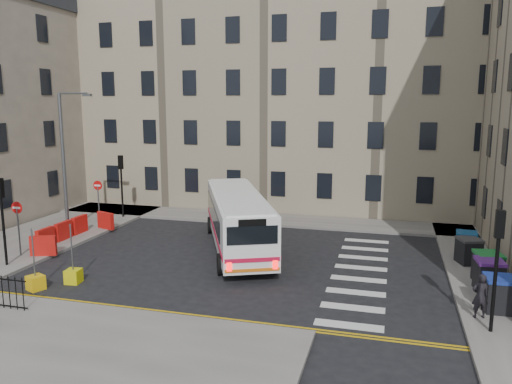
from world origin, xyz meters
The scene contains 21 objects.
ground centered at (0.00, 0.00, 0.00)m, with size 120.00×120.00×0.00m, color black.
pavement_north centered at (-6.00, 8.60, 0.07)m, with size 36.00×3.20×0.15m, color slate.
pavement_east centered at (9.00, 4.00, 0.07)m, with size 2.40×26.00×0.15m, color slate.
pavement_west centered at (-14.00, 1.00, 0.07)m, with size 6.00×22.00×0.15m, color slate.
terrace_north centered at (-7.00, 15.50, 8.62)m, with size 38.30×10.80×17.20m.
traffic_light_east centered at (8.60, -5.50, 2.87)m, with size 0.28×0.22×4.10m.
traffic_light_nw centered at (-12.00, 6.50, 2.87)m, with size 0.28×0.22×4.10m.
traffic_light_sw centered at (-12.00, -4.00, 2.87)m, with size 0.28×0.22×4.10m.
streetlamp centered at (-13.00, 2.00, 4.34)m, with size 0.50×0.22×8.14m.
no_entry_north centered at (-12.50, 4.50, 2.08)m, with size 0.60×0.08×3.00m.
no_entry_south centered at (-12.50, -2.50, 2.08)m, with size 0.60×0.08×3.00m.
roadworks_barriers centered at (-11.84, 0.50, 0.65)m, with size 1.66×6.26×1.00m.
bus centered at (-2.47, 1.74, 1.69)m, with size 6.62×10.82×2.93m.
wheelie_bin_a centered at (9.14, -3.57, 0.79)m, with size 1.04×1.18×1.26m.
wheelie_bin_b centered at (9.14, -1.62, 0.81)m, with size 1.11×1.26×1.31m.
wheelie_bin_c centered at (9.25, -0.61, 0.81)m, with size 1.21×1.33×1.31m.
wheelie_bin_d centered at (8.86, 1.99, 0.76)m, with size 1.25×1.34×1.21m.
wheelie_bin_e centered at (8.88, 3.09, 0.77)m, with size 1.08×1.21×1.23m.
pedestrian centered at (8.38, -4.43, 0.95)m, with size 0.58×0.38×1.60m, color black.
bollard_yellow centered at (-7.76, -4.90, 0.30)m, with size 0.60×0.60×0.60m, color #D6CF0B.
bollard_chevron centered at (-8.78, -6.00, 0.30)m, with size 0.60×0.60×0.60m, color #EBB50D.
Camera 1 is at (5.21, -22.48, 7.59)m, focal length 35.00 mm.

